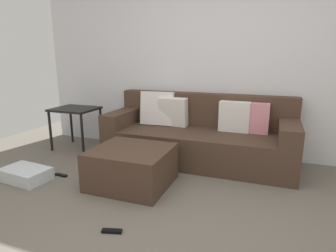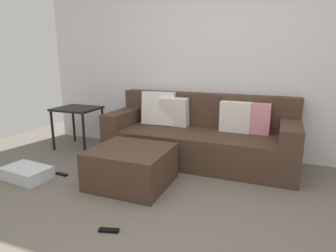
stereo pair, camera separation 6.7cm
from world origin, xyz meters
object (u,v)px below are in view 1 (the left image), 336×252
object	(u,v)px
couch_sectional	(199,136)
ottoman	(132,167)
side_table	(75,114)
remote_by_storage_bin	(61,175)
storage_bin	(26,174)
remote_near_ottoman	(112,231)

from	to	relation	value
couch_sectional	ottoman	size ratio (longest dim) A/B	2.98
side_table	remote_by_storage_bin	size ratio (longest dim) A/B	3.90
ottoman	remote_by_storage_bin	distance (m)	0.89
remote_by_storage_bin	storage_bin	bearing A→B (deg)	-136.53
storage_bin	remote_by_storage_bin	world-z (taller)	storage_bin
ottoman	remote_near_ottoman	world-z (taller)	ottoman
couch_sectional	remote_by_storage_bin	size ratio (longest dim) A/B	15.17
couch_sectional	remote_near_ottoman	xyz separation A→B (m)	(-0.23, -1.80, -0.31)
couch_sectional	storage_bin	xyz separation A→B (m)	(-1.63, -1.28, -0.26)
storage_bin	side_table	bearing A→B (deg)	99.42
couch_sectional	remote_by_storage_bin	bearing A→B (deg)	-141.60
couch_sectional	remote_by_storage_bin	world-z (taller)	couch_sectional
storage_bin	remote_near_ottoman	size ratio (longest dim) A/B	3.24
couch_sectional	remote_near_ottoman	size ratio (longest dim) A/B	14.85
ottoman	side_table	distance (m)	1.61
ottoman	remote_by_storage_bin	xyz separation A→B (m)	(-0.86, -0.09, -0.19)
ottoman	remote_near_ottoman	bearing A→B (deg)	-73.17
remote_near_ottoman	side_table	bearing A→B (deg)	118.50
ottoman	storage_bin	size ratio (longest dim) A/B	1.54
remote_near_ottoman	remote_by_storage_bin	xyz separation A→B (m)	(-1.11, 0.74, 0.00)
remote_by_storage_bin	remote_near_ottoman	bearing A→B (deg)	-27.92
side_table	remote_near_ottoman	distance (m)	2.36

